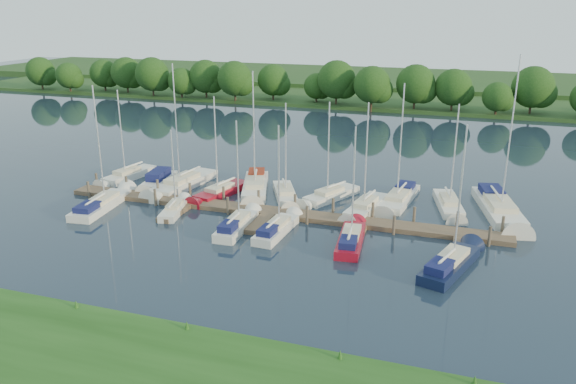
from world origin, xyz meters
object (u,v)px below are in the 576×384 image
(dock, at_px, (269,215))
(sailboat_s_2, at_px, (237,226))
(motorboat, at_px, (158,182))
(sailboat_n_5, at_px, (286,196))
(sailboat_n_0, at_px, (127,177))

(dock, relative_size, sailboat_s_2, 4.28)
(dock, bearing_deg, motorboat, 160.42)
(sailboat_n_5, bearing_deg, dock, 67.21)
(sailboat_n_5, bearing_deg, sailboat_s_2, 56.66)
(sailboat_n_0, height_order, sailboat_s_2, sailboat_n_0)
(dock, xyz_separation_m, sailboat_n_0, (-17.93, 5.62, 0.08))
(sailboat_n_0, distance_m, sailboat_n_5, 17.73)
(motorboat, xyz_separation_m, sailboat_s_2, (12.39, -8.45, -0.04))
(sailboat_n_5, height_order, sailboat_s_2, sailboat_n_5)
(dock, distance_m, sailboat_n_5, 5.09)
(dock, distance_m, sailboat_n_0, 18.79)
(dock, xyz_separation_m, sailboat_n_5, (-0.21, 5.09, 0.08))
(motorboat, bearing_deg, dock, 152.05)
(sailboat_n_0, bearing_deg, motorboat, -179.88)
(sailboat_n_5, distance_m, sailboat_s_2, 8.71)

